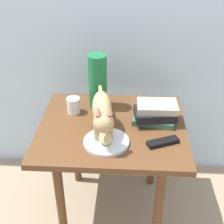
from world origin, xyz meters
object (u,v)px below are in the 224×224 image
object	(u,v)px
cat	(102,111)
book_stack	(155,113)
plate	(106,142)
side_table	(112,140)
tv_remote	(163,142)
bread_roll	(105,138)
green_vase	(98,82)
candle_jar	(74,106)

from	to	relation	value
cat	book_stack	size ratio (longest dim) A/B	2.13
plate	book_stack	world-z (taller)	book_stack
side_table	tv_remote	world-z (taller)	tv_remote
side_table	bread_roll	world-z (taller)	bread_roll
plate	bread_roll	distance (m)	0.04
cat	green_vase	bearing A→B (deg)	99.77
plate	green_vase	distance (m)	0.37
bread_roll	plate	bearing A→B (deg)	77.07
side_table	book_stack	world-z (taller)	book_stack
bread_roll	cat	distance (m)	0.12
side_table	candle_jar	size ratio (longest dim) A/B	8.61
side_table	candle_jar	xyz separation A→B (m)	(-0.21, 0.12, 0.13)
plate	candle_jar	world-z (taller)	candle_jar
tv_remote	bread_roll	bearing A→B (deg)	162.15
tv_remote	green_vase	bearing A→B (deg)	112.29
plate	candle_jar	distance (m)	0.32
side_table	green_vase	xyz separation A→B (m)	(-0.09, 0.19, 0.24)
plate	bread_roll	bearing A→B (deg)	-102.93
book_stack	tv_remote	world-z (taller)	book_stack
book_stack	plate	bearing A→B (deg)	-140.80
tv_remote	candle_jar	bearing A→B (deg)	128.04
plate	cat	size ratio (longest dim) A/B	0.44
side_table	bread_roll	bearing A→B (deg)	-97.64
green_vase	plate	bearing A→B (deg)	-78.41
book_stack	green_vase	distance (m)	0.35
plate	book_stack	bearing A→B (deg)	39.20
plate	candle_jar	size ratio (longest dim) A/B	2.48
bread_roll	green_vase	bearing A→B (deg)	100.58
bread_roll	tv_remote	bearing A→B (deg)	5.08
book_stack	candle_jar	xyz separation A→B (m)	(-0.42, 0.07, -0.02)
candle_jar	tv_remote	bearing A→B (deg)	-29.03
cat	tv_remote	bearing A→B (deg)	-11.42
plate	green_vase	xyz separation A→B (m)	(-0.07, 0.33, 0.14)
side_table	bread_roll	xyz separation A→B (m)	(-0.02, -0.16, 0.13)
plate	tv_remote	size ratio (longest dim) A/B	1.41
side_table	bread_roll	distance (m)	0.20
plate	book_stack	xyz separation A→B (m)	(0.23, 0.19, 0.05)
book_stack	candle_jar	bearing A→B (deg)	170.67
side_table	plate	distance (m)	0.17
cat	green_vase	distance (m)	0.27
plate	book_stack	distance (m)	0.30
plate	side_table	bearing A→B (deg)	82.91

